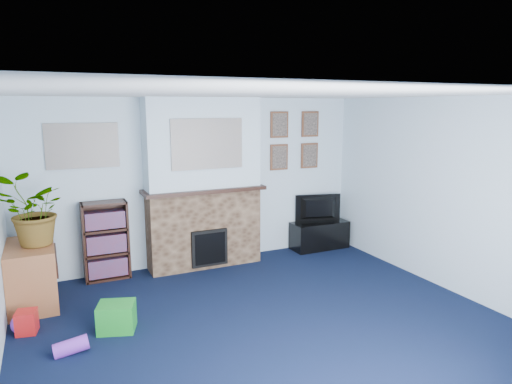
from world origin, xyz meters
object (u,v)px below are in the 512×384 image
television (319,208)px  bookshelf (106,242)px  tv_stand (319,235)px  sideboard (32,275)px

television → bookshelf: bookshelf is taller
tv_stand → bookshelf: size_ratio=0.88×
television → tv_stand: bearing=103.4°
bookshelf → sideboard: bookshelf is taller
television → sideboard: bearing=19.2°
tv_stand → television: size_ratio=1.22×
tv_stand → bookshelf: (-3.30, 0.08, 0.28)m
television → sideboard: 4.22m
tv_stand → sideboard: 4.21m
television → sideboard: (-4.19, -0.43, -0.31)m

